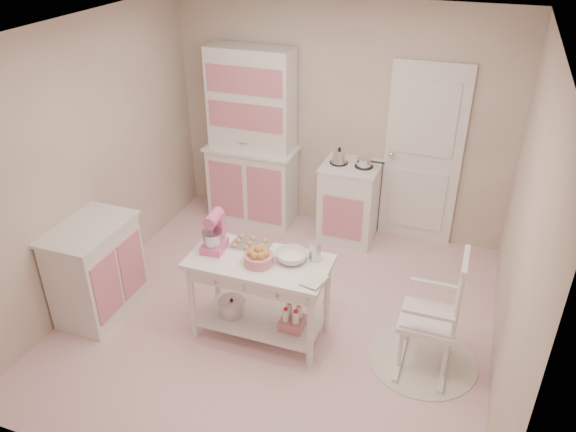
{
  "coord_description": "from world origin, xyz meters",
  "views": [
    {
      "loc": [
        1.48,
        -3.87,
        3.44
      ],
      "look_at": [
        -0.0,
        0.22,
        0.97
      ],
      "focal_mm": 35.0,
      "sensor_mm": 36.0,
      "label": 1
    }
  ],
  "objects_px": {
    "rocking_chair": "(430,310)",
    "bread_basket": "(259,259)",
    "hutch": "(251,139)",
    "base_cabinet": "(96,270)",
    "stove": "(349,202)",
    "stand_mixer": "(214,233)",
    "work_table": "(260,298)"
  },
  "relations": [
    {
      "from": "rocking_chair",
      "to": "bread_basket",
      "type": "xyz_separation_m",
      "value": [
        -1.41,
        -0.2,
        0.3
      ]
    },
    {
      "from": "work_table",
      "to": "hutch",
      "type": "bearing_deg",
      "value": 114.68
    },
    {
      "from": "stand_mixer",
      "to": "bread_basket",
      "type": "bearing_deg",
      "value": -13.57
    },
    {
      "from": "rocking_chair",
      "to": "stand_mixer",
      "type": "relative_size",
      "value": 3.24
    },
    {
      "from": "hutch",
      "to": "rocking_chair",
      "type": "distance_m",
      "value": 2.97
    },
    {
      "from": "base_cabinet",
      "to": "bread_basket",
      "type": "distance_m",
      "value": 1.62
    },
    {
      "from": "work_table",
      "to": "base_cabinet",
      "type": "bearing_deg",
      "value": -172.73
    },
    {
      "from": "work_table",
      "to": "stand_mixer",
      "type": "xyz_separation_m",
      "value": [
        -0.42,
        0.02,
        0.57
      ]
    },
    {
      "from": "base_cabinet",
      "to": "work_table",
      "type": "distance_m",
      "value": 1.56
    },
    {
      "from": "hutch",
      "to": "stand_mixer",
      "type": "distance_m",
      "value": 1.98
    },
    {
      "from": "base_cabinet",
      "to": "stand_mixer",
      "type": "distance_m",
      "value": 1.26
    },
    {
      "from": "stove",
      "to": "work_table",
      "type": "height_order",
      "value": "stove"
    },
    {
      "from": "hutch",
      "to": "base_cabinet",
      "type": "height_order",
      "value": "hutch"
    },
    {
      "from": "stove",
      "to": "bread_basket",
      "type": "height_order",
      "value": "stove"
    },
    {
      "from": "work_table",
      "to": "stove",
      "type": "bearing_deg",
      "value": 80.71
    },
    {
      "from": "hutch",
      "to": "bread_basket",
      "type": "bearing_deg",
      "value": -65.39
    },
    {
      "from": "hutch",
      "to": "rocking_chair",
      "type": "xyz_separation_m",
      "value": [
        2.32,
        -1.79,
        -0.49
      ]
    },
    {
      "from": "rocking_chair",
      "to": "bread_basket",
      "type": "distance_m",
      "value": 1.45
    },
    {
      "from": "rocking_chair",
      "to": "hutch",
      "type": "bearing_deg",
      "value": 141.88
    },
    {
      "from": "bread_basket",
      "to": "stove",
      "type": "bearing_deg",
      "value": 81.52
    },
    {
      "from": "base_cabinet",
      "to": "stand_mixer",
      "type": "xyz_separation_m",
      "value": [
        1.13,
        0.22,
        0.51
      ]
    },
    {
      "from": "hutch",
      "to": "work_table",
      "type": "xyz_separation_m",
      "value": [
        0.89,
        -1.94,
        -0.64
      ]
    },
    {
      "from": "rocking_chair",
      "to": "work_table",
      "type": "bearing_deg",
      "value": -174.52
    },
    {
      "from": "base_cabinet",
      "to": "bread_basket",
      "type": "bearing_deg",
      "value": 5.38
    },
    {
      "from": "base_cabinet",
      "to": "work_table",
      "type": "bearing_deg",
      "value": 7.27
    },
    {
      "from": "rocking_chair",
      "to": "bread_basket",
      "type": "height_order",
      "value": "rocking_chair"
    },
    {
      "from": "hutch",
      "to": "bread_basket",
      "type": "xyz_separation_m",
      "value": [
        0.91,
        -1.99,
        -0.19
      ]
    },
    {
      "from": "stand_mixer",
      "to": "work_table",
      "type": "bearing_deg",
      "value": -7.25
    },
    {
      "from": "base_cabinet",
      "to": "rocking_chair",
      "type": "relative_size",
      "value": 0.84
    },
    {
      "from": "rocking_chair",
      "to": "stand_mixer",
      "type": "bearing_deg",
      "value": -176.47
    },
    {
      "from": "hutch",
      "to": "bread_basket",
      "type": "relative_size",
      "value": 8.32
    },
    {
      "from": "hutch",
      "to": "rocking_chair",
      "type": "bearing_deg",
      "value": -37.71
    }
  ]
}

